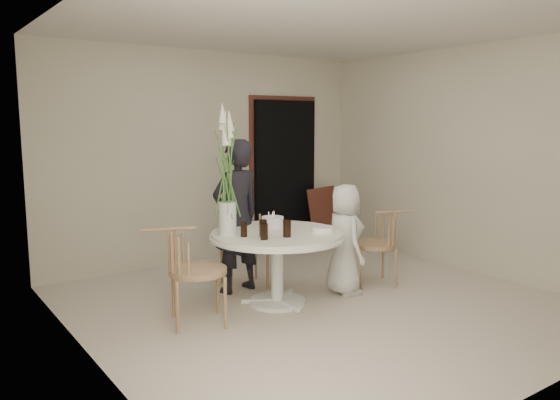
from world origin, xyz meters
TOP-DOWN VIEW (x-y plane):
  - ground at (0.00, 0.00)m, footprint 4.50×4.50m
  - room_shell at (0.00, 0.00)m, footprint 4.50×4.50m
  - doorway at (1.15, 2.19)m, footprint 1.00×0.10m
  - door_trim at (1.15, 2.23)m, footprint 1.12×0.03m
  - table at (-0.35, 0.25)m, footprint 1.33×1.33m
  - picture_frame at (1.70, 1.95)m, footprint 0.67×0.37m
  - chair_far at (-0.27, 1.06)m, footprint 0.57×0.60m
  - chair_right at (1.02, 0.13)m, footprint 0.61×0.59m
  - chair_left at (-1.35, 0.27)m, footprint 0.64×0.61m
  - girl at (-0.46, 0.84)m, footprint 0.64×0.47m
  - boy at (0.42, 0.11)m, footprint 0.50×0.65m
  - birthday_cake at (-0.24, 0.49)m, footprint 0.23×0.23m
  - cola_tumbler_a at (-0.65, 0.04)m, footprint 0.08×0.08m
  - cola_tumbler_b at (-0.41, 0.01)m, footprint 0.09×0.09m
  - cola_tumbler_c at (-0.73, 0.26)m, footprint 0.08×0.08m
  - cola_tumbler_d at (-0.58, 0.16)m, footprint 0.09×0.09m
  - plate_stack at (0.01, -0.02)m, footprint 0.29×0.29m
  - flower_vase at (-0.81, 0.42)m, footprint 0.17×0.17m

SIDE VIEW (x-z plane):
  - ground at x=0.00m, z-range 0.00..0.00m
  - picture_frame at x=1.70m, z-range 0.00..0.86m
  - chair_right at x=1.02m, z-range 0.12..0.96m
  - chair_far at x=-0.27m, z-range 0.13..1.01m
  - chair_left at x=-1.35m, z-range 0.13..1.03m
  - boy at x=0.42m, z-range 0.00..1.17m
  - table at x=-0.35m, z-range 0.25..0.98m
  - plate_stack at x=0.01m, z-range 0.73..0.79m
  - birthday_cake at x=-0.24m, z-range 0.71..0.86m
  - cola_tumbler_c at x=-0.73m, z-range 0.73..0.87m
  - cola_tumbler_a at x=-0.65m, z-range 0.73..0.88m
  - cola_tumbler_d at x=-0.58m, z-range 0.73..0.89m
  - cola_tumbler_b at x=-0.41m, z-range 0.73..0.89m
  - girl at x=-0.46m, z-range 0.00..1.63m
  - doorway at x=1.15m, z-range 0.00..2.10m
  - door_trim at x=1.15m, z-range 0.00..2.22m
  - flower_vase at x=-0.81m, z-range 0.70..1.96m
  - room_shell at x=0.00m, z-range -0.63..3.87m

